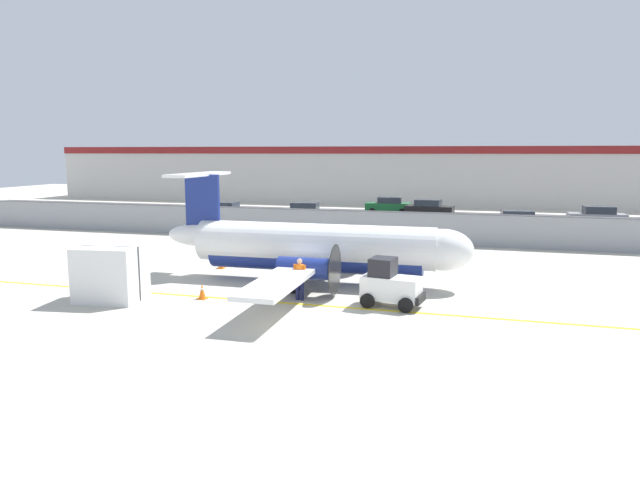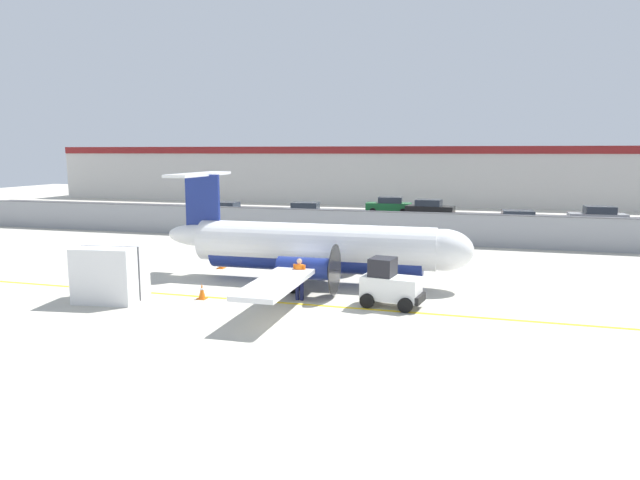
% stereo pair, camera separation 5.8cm
% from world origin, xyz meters
% --- Properties ---
extents(ground_plane, '(140.00, 140.00, 0.01)m').
position_xyz_m(ground_plane, '(0.00, 2.00, 0.00)').
color(ground_plane, '#B7B2A3').
extents(perimeter_fence, '(98.00, 0.10, 2.10)m').
position_xyz_m(perimeter_fence, '(0.00, 18.00, 1.12)').
color(perimeter_fence, gray).
rests_on(perimeter_fence, ground).
extents(parking_lot_strip, '(98.00, 17.00, 0.12)m').
position_xyz_m(parking_lot_strip, '(0.00, 29.50, 0.06)').
color(parking_lot_strip, '#38383A').
rests_on(parking_lot_strip, ground).
extents(background_building, '(91.00, 8.10, 6.50)m').
position_xyz_m(background_building, '(0.00, 47.99, 3.26)').
color(background_building, beige).
rests_on(background_building, ground).
extents(commuter_airplane, '(14.34, 16.02, 4.92)m').
position_xyz_m(commuter_airplane, '(-0.62, 5.83, 1.60)').
color(commuter_airplane, white).
rests_on(commuter_airplane, ground).
extents(baggage_tug, '(2.48, 1.69, 1.88)m').
position_xyz_m(baggage_tug, '(3.10, 2.64, 0.86)').
color(baggage_tug, silver).
rests_on(baggage_tug, ground).
extents(ground_crew_worker, '(0.55, 0.39, 1.70)m').
position_xyz_m(ground_crew_worker, '(-0.53, 2.60, 0.95)').
color(ground_crew_worker, '#191E4C').
rests_on(ground_crew_worker, ground).
extents(cargo_container, '(2.64, 2.30, 2.20)m').
position_xyz_m(cargo_container, '(-7.81, 0.55, 1.10)').
color(cargo_container, silver).
rests_on(cargo_container, ground).
extents(traffic_cone_near_left, '(0.36, 0.36, 0.64)m').
position_xyz_m(traffic_cone_near_left, '(-4.39, 1.69, 0.31)').
color(traffic_cone_near_left, orange).
rests_on(traffic_cone_near_left, ground).
extents(traffic_cone_near_right, '(0.36, 0.36, 0.64)m').
position_xyz_m(traffic_cone_near_right, '(3.35, 5.55, 0.31)').
color(traffic_cone_near_right, orange).
rests_on(traffic_cone_near_right, ground).
extents(traffic_cone_far_left, '(0.36, 0.36, 0.64)m').
position_xyz_m(traffic_cone_far_left, '(1.84, 4.78, 0.31)').
color(traffic_cone_far_left, orange).
rests_on(traffic_cone_far_left, ground).
extents(traffic_cone_far_right, '(0.36, 0.36, 0.64)m').
position_xyz_m(traffic_cone_far_right, '(-6.32, 7.51, 0.31)').
color(traffic_cone_far_right, orange).
rests_on(traffic_cone_far_right, ground).
extents(parked_car_0, '(4.23, 2.05, 1.58)m').
position_xyz_m(parked_car_0, '(-14.67, 25.52, 0.89)').
color(parked_car_0, silver).
rests_on(parked_car_0, parking_lot_strip).
extents(parked_car_1, '(4.32, 2.25, 1.58)m').
position_xyz_m(parked_car_1, '(-7.75, 27.02, 0.89)').
color(parked_car_1, slate).
rests_on(parked_car_1, parking_lot_strip).
extents(parked_car_2, '(4.31, 2.23, 1.58)m').
position_xyz_m(parked_car_2, '(-1.98, 34.70, 0.89)').
color(parked_car_2, '#19662D').
rests_on(parked_car_2, parking_lot_strip).
extents(parked_car_3, '(4.36, 2.36, 1.58)m').
position_xyz_m(parked_car_3, '(1.98, 32.71, 0.89)').
color(parked_car_3, black).
rests_on(parked_car_3, parking_lot_strip).
extents(parked_car_4, '(4.32, 2.25, 1.58)m').
position_xyz_m(parked_car_4, '(8.84, 24.85, 0.89)').
color(parked_car_4, red).
rests_on(parked_car_4, parking_lot_strip).
extents(parked_car_5, '(4.26, 2.12, 1.58)m').
position_xyz_m(parked_car_5, '(15.19, 29.90, 0.89)').
color(parked_car_5, gray).
rests_on(parked_car_5, parking_lot_strip).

